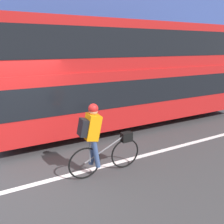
{
  "coord_description": "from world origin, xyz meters",
  "views": [
    {
      "loc": [
        -0.17,
        -4.41,
        2.82
      ],
      "look_at": [
        2.54,
        0.9,
        1.03
      ],
      "focal_mm": 35.0,
      "sensor_mm": 36.0,
      "label": 1
    }
  ],
  "objects": [
    {
      "name": "ground_plane",
      "position": [
        0.0,
        0.0,
        0.0
      ],
      "size": [
        80.0,
        80.0,
        0.0
      ],
      "primitive_type": "plane",
      "color": "#38383A"
    },
    {
      "name": "road_center_line",
      "position": [
        0.0,
        -0.09,
        0.0
      ],
      "size": [
        50.0,
        0.14,
        0.01
      ],
      "primitive_type": "cube",
      "color": "silver",
      "rests_on": "ground_plane"
    },
    {
      "name": "sidewalk_curb",
      "position": [
        0.0,
        5.71,
        0.07
      ],
      "size": [
        60.0,
        1.9,
        0.14
      ],
      "color": "#A8A399",
      "rests_on": "ground_plane"
    },
    {
      "name": "bus",
      "position": [
        4.03,
        2.45,
        2.0
      ],
      "size": [
        9.13,
        2.55,
        3.57
      ],
      "color": "black",
      "rests_on": "ground_plane"
    },
    {
      "name": "cyclist_on_bike",
      "position": [
        1.56,
        -0.36,
        0.9
      ],
      "size": [
        1.77,
        0.32,
        1.69
      ],
      "color": "black",
      "rests_on": "ground_plane"
    },
    {
      "name": "trash_bin",
      "position": [
        5.67,
        5.61,
        0.55
      ],
      "size": [
        0.46,
        0.46,
        0.82
      ],
      "color": "#262628",
      "rests_on": "sidewalk_curb"
    }
  ]
}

